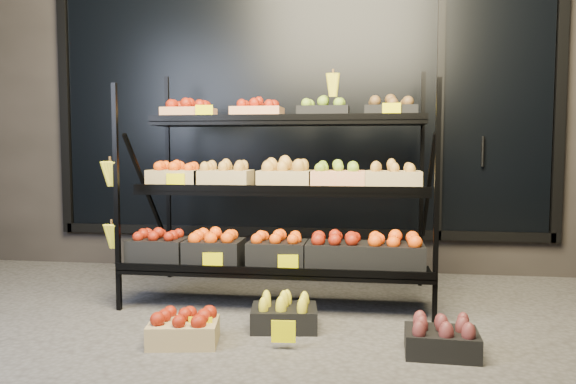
# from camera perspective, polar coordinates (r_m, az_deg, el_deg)

# --- Properties ---
(ground) EXTENTS (24.00, 24.00, 0.00)m
(ground) POSITION_cam_1_polar(r_m,az_deg,el_deg) (3.52, -2.30, -13.36)
(ground) COLOR #514F4C
(ground) RESTS_ON ground
(building) EXTENTS (6.00, 2.08, 3.50)m
(building) POSITION_cam_1_polar(r_m,az_deg,el_deg) (5.95, 2.21, 10.95)
(building) COLOR #2D2826
(building) RESTS_ON ground
(display_rack) EXTENTS (2.18, 1.02, 1.74)m
(display_rack) POSITION_cam_1_polar(r_m,az_deg,el_deg) (3.96, -0.92, 0.26)
(display_rack) COLOR black
(display_rack) RESTS_ON ground
(tag_floor_a) EXTENTS (0.13, 0.01, 0.12)m
(tag_floor_a) POSITION_cam_1_polar(r_m,az_deg,el_deg) (3.20, -8.87, -14.15)
(tag_floor_a) COLOR #E6DE00
(tag_floor_a) RESTS_ON ground
(tag_floor_b) EXTENTS (0.13, 0.01, 0.12)m
(tag_floor_b) POSITION_cam_1_polar(r_m,az_deg,el_deg) (3.10, -0.47, -14.70)
(tag_floor_b) COLOR #E6DE00
(tag_floor_b) RESTS_ON ground
(floor_crate_left) EXTENTS (0.41, 0.33, 0.19)m
(floor_crate_left) POSITION_cam_1_polar(r_m,az_deg,el_deg) (3.23, -10.55, -13.41)
(floor_crate_left) COLOR tan
(floor_crate_left) RESTS_ON ground
(floor_crate_midleft) EXTENTS (0.42, 0.33, 0.20)m
(floor_crate_midleft) POSITION_cam_1_polar(r_m,az_deg,el_deg) (3.43, -0.39, -12.24)
(floor_crate_midleft) COLOR black
(floor_crate_midleft) RESTS_ON ground
(floor_crate_right) EXTENTS (0.38, 0.29, 0.19)m
(floor_crate_right) POSITION_cam_1_polar(r_m,az_deg,el_deg) (3.13, 15.34, -14.10)
(floor_crate_right) COLOR black
(floor_crate_right) RESTS_ON ground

